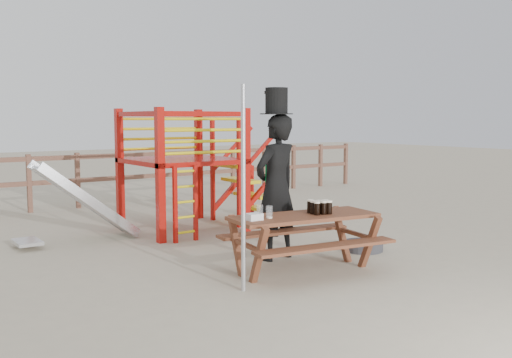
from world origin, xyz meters
name	(u,v)px	position (x,y,z in m)	size (l,w,h in m)	color
ground	(309,277)	(0.00, 0.00, 0.00)	(60.00, 60.00, 0.00)	tan
back_fence	(100,173)	(0.00, 7.00, 0.74)	(15.09, 0.09, 1.20)	brown
playground_fort	(178,168)	(0.12, 3.58, 1.07)	(4.71, 1.84, 2.10)	#A9110B
picnic_table	(304,236)	(0.11, 0.23, 0.46)	(2.04, 1.56, 0.72)	brown
man_with_hat	(276,183)	(0.23, 0.95, 1.05)	(0.80, 0.60, 2.33)	black
metal_pole	(243,189)	(-0.97, -0.01, 1.15)	(0.05, 0.05, 2.29)	#B2B2B7
parasol_base	(363,246)	(1.56, 0.60, 0.07)	(0.58, 0.58, 0.24)	#313136
paper_bag	(254,217)	(-0.61, 0.29, 0.76)	(0.18, 0.14, 0.08)	white
stout_pints	(320,207)	(0.32, 0.17, 0.81)	(0.27, 0.29, 0.17)	black
empty_glasses	(264,212)	(-0.41, 0.36, 0.79)	(0.12, 0.22, 0.15)	silver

